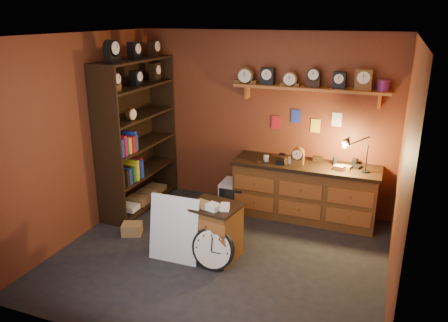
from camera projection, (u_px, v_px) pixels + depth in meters
floor at (221, 255)px, 5.57m from camera, size 4.00×4.00×0.00m
room_shell at (228, 122)px, 5.10m from camera, size 4.02×3.62×2.71m
shelving_unit at (136, 129)px, 6.65m from camera, size 0.47×1.60×2.58m
workbench at (304, 188)px, 6.46m from camera, size 2.12×0.66×1.36m
low_cabinet at (214, 229)px, 5.43m from camera, size 0.69×0.61×0.79m
big_round_clock at (213, 249)px, 5.20m from camera, size 0.53×0.17×0.53m
white_panel at (175, 259)px, 5.48m from camera, size 0.64×0.19×0.84m
mini_fridge at (235, 195)px, 6.84m from camera, size 0.44×0.46×0.44m
floor_box_a at (132, 229)px, 6.07m from camera, size 0.32×0.30×0.16m
floor_box_b at (196, 229)px, 6.12m from camera, size 0.26×0.28×0.11m
floor_box_c at (229, 216)px, 6.44m from camera, size 0.26×0.22×0.19m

